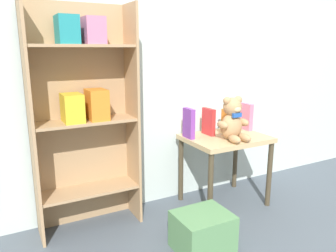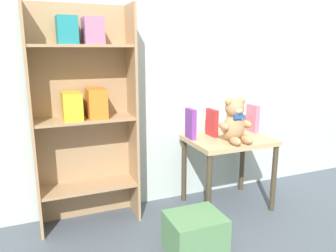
# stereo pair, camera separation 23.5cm
# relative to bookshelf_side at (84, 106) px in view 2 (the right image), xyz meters

# --- Properties ---
(wall_back) EXTENTS (4.80, 0.06, 2.50)m
(wall_back) POSITION_rel_bookshelf_side_xyz_m (0.80, 0.14, 0.40)
(wall_back) COLOR silver
(wall_back) RESTS_ON ground_plane
(bookshelf_side) EXTENTS (0.69, 0.26, 1.52)m
(bookshelf_side) POSITION_rel_bookshelf_side_xyz_m (0.00, 0.00, 0.00)
(bookshelf_side) COLOR tan
(bookshelf_side) RESTS_ON ground_plane
(display_table) EXTENTS (0.63, 0.48, 0.56)m
(display_table) POSITION_rel_bookshelf_side_xyz_m (1.05, -0.18, -0.38)
(display_table) COLOR tan
(display_table) RESTS_ON ground_plane
(teddy_bear) EXTENTS (0.25, 0.23, 0.33)m
(teddy_bear) POSITION_rel_bookshelf_side_xyz_m (1.03, -0.29, -0.14)
(teddy_bear) COLOR tan
(teddy_bear) RESTS_ON display_table
(book_standing_purple) EXTENTS (0.04, 0.12, 0.23)m
(book_standing_purple) POSITION_rel_bookshelf_side_xyz_m (0.77, -0.09, -0.18)
(book_standing_purple) COLOR purple
(book_standing_purple) RESTS_ON display_table
(book_standing_red) EXTENTS (0.04, 0.14, 0.21)m
(book_standing_red) POSITION_rel_bookshelf_side_xyz_m (0.96, -0.08, -0.18)
(book_standing_red) COLOR red
(book_standing_red) RESTS_ON display_table
(book_standing_orange) EXTENTS (0.04, 0.14, 0.18)m
(book_standing_orange) POSITION_rel_bookshelf_side_xyz_m (1.15, -0.08, -0.20)
(book_standing_orange) COLOR orange
(book_standing_orange) RESTS_ON display_table
(book_standing_pink) EXTENTS (0.04, 0.13, 0.22)m
(book_standing_pink) POSITION_rel_bookshelf_side_xyz_m (1.34, -0.09, -0.18)
(book_standing_pink) COLOR #D17093
(book_standing_pink) RESTS_ON display_table
(storage_bin) EXTENTS (0.34, 0.29, 0.24)m
(storage_bin) POSITION_rel_bookshelf_side_xyz_m (0.54, -0.64, -0.73)
(storage_bin) COLOR #568956
(storage_bin) RESTS_ON ground_plane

